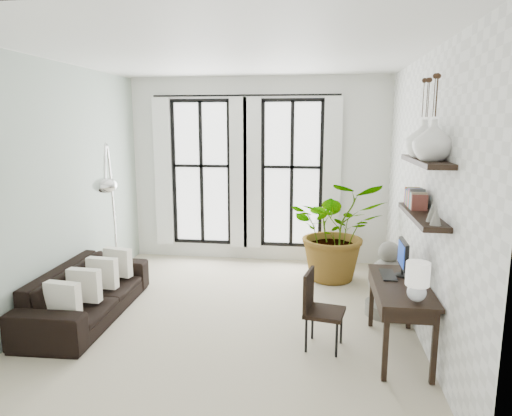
% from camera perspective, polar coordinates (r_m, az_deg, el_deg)
% --- Properties ---
extents(floor, '(5.00, 5.00, 0.00)m').
position_cam_1_polar(floor, '(6.00, -3.12, -13.25)').
color(floor, '#C0B698').
rests_on(floor, ground).
extents(ceiling, '(5.00, 5.00, 0.00)m').
position_cam_1_polar(ceiling, '(5.54, -3.47, 18.63)').
color(ceiling, white).
rests_on(ceiling, wall_back).
extents(wall_left, '(0.00, 5.00, 5.00)m').
position_cam_1_polar(wall_left, '(6.38, -23.54, 2.29)').
color(wall_left, '#9EB0A2').
rests_on(wall_left, floor).
extents(wall_right, '(0.00, 5.00, 5.00)m').
position_cam_1_polar(wall_right, '(5.57, 20.07, 1.44)').
color(wall_right, white).
rests_on(wall_right, floor).
extents(wall_back, '(4.50, 0.00, 4.50)m').
position_cam_1_polar(wall_back, '(8.00, 0.21, 4.68)').
color(wall_back, white).
rests_on(wall_back, floor).
extents(windows, '(3.26, 0.13, 2.65)m').
position_cam_1_polar(windows, '(7.96, -1.29, 4.36)').
color(windows, white).
rests_on(windows, wall_back).
extents(wall_shelves, '(0.25, 1.30, 0.60)m').
position_cam_1_polar(wall_shelves, '(4.90, 20.09, 1.78)').
color(wall_shelves, black).
rests_on(wall_shelves, wall_right).
extents(sofa, '(0.92, 2.20, 0.64)m').
position_cam_1_polar(sofa, '(6.24, -20.34, -9.83)').
color(sofa, black).
rests_on(sofa, floor).
extents(throw_pillows, '(0.40, 1.52, 0.40)m').
position_cam_1_polar(throw_pillows, '(6.13, -19.62, -8.33)').
color(throw_pillows, silver).
rests_on(throw_pillows, sofa).
extents(plant, '(1.51, 1.34, 1.58)m').
position_cam_1_polar(plant, '(7.17, 10.05, -2.74)').
color(plant, '#2D7228').
rests_on(plant, floor).
extents(desk, '(0.55, 1.30, 1.16)m').
position_cam_1_polar(desk, '(5.03, 17.71, -9.73)').
color(desk, black).
rests_on(desk, floor).
extents(desk_chair, '(0.48, 0.48, 0.86)m').
position_cam_1_polar(desk_chair, '(5.09, 7.70, -11.86)').
color(desk_chair, black).
rests_on(desk_chair, floor).
extents(arc_lamp, '(0.71, 1.34, 2.18)m').
position_cam_1_polar(arc_lamp, '(6.37, -17.94, 3.40)').
color(arc_lamp, silver).
rests_on(arc_lamp, floor).
extents(buddha, '(0.54, 0.54, 0.96)m').
position_cam_1_polar(buddha, '(6.10, 16.11, -9.15)').
color(buddha, gray).
rests_on(buddha, floor).
extents(vase_a, '(0.37, 0.37, 0.38)m').
position_cam_1_polar(vase_a, '(4.57, 21.27, 7.91)').
color(vase_a, white).
rests_on(vase_a, shelf_upper).
extents(vase_b, '(0.37, 0.37, 0.38)m').
position_cam_1_polar(vase_b, '(4.96, 20.23, 8.13)').
color(vase_b, white).
rests_on(vase_b, shelf_upper).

